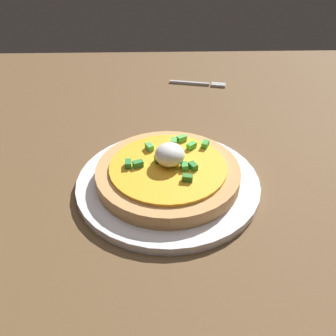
{
  "coord_description": "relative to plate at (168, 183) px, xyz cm",
  "views": [
    {
      "loc": [
        -6.36,
        -50.92,
        35.95
      ],
      "look_at": [
        -5.26,
        -9.96,
        6.02
      ],
      "focal_mm": 41.84,
      "sensor_mm": 36.0,
      "label": 1
    }
  ],
  "objects": [
    {
      "name": "plate",
      "position": [
        0.0,
        0.0,
        0.0
      ],
      "size": [
        24.29,
        24.29,
        1.13
      ],
      "primitive_type": "cylinder",
      "color": "white",
      "rests_on": "dining_table"
    },
    {
      "name": "fork",
      "position": [
        8.06,
        32.61,
        -0.32
      ],
      "size": [
        10.86,
        3.17,
        0.5
      ],
      "rotation": [
        0.0,
        0.0,
        -0.2
      ],
      "color": "#B7B7BC",
      "rests_on": "dining_table"
    },
    {
      "name": "dining_table",
      "position": [
        5.26,
        9.96,
        -2.01
      ],
      "size": [
        107.29,
        83.94,
        2.89
      ],
      "primitive_type": "cube",
      "color": "brown",
      "rests_on": "ground"
    },
    {
      "name": "pizza",
      "position": [
        0.02,
        0.04,
        1.85
      ],
      "size": [
        18.86,
        18.86,
        5.26
      ],
      "color": "tan",
      "rests_on": "plate"
    }
  ]
}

